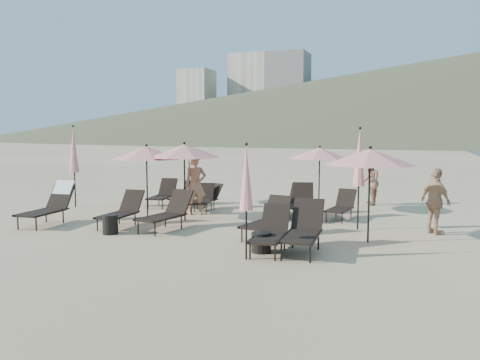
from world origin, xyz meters
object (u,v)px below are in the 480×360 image
at_px(lounger_3, 268,219).
at_px(umbrella_open_0, 146,153).
at_px(umbrella_open_2, 370,157).
at_px(lounger_11, 341,206).
at_px(lounger_1, 122,210).
at_px(lounger_4, 271,231).
at_px(lounger_7, 185,195).
at_px(umbrella_closed_2, 74,150).
at_px(lounger_12, 204,198).
at_px(umbrella_open_3, 189,153).
at_px(lounger_10, 295,201).
at_px(beachgoer_b, 370,182).
at_px(umbrella_open_1, 184,151).
at_px(lounger_2, 167,212).
at_px(lounger_6, 163,194).
at_px(beachgoer_c, 435,201).
at_px(lounger_0, 50,204).
at_px(beachgoer_a, 196,185).
at_px(side_table_0, 110,224).
at_px(lounger_5, 303,229).
at_px(lounger_8, 203,199).
at_px(umbrella_open_4, 320,153).
at_px(umbrella_closed_1, 359,158).
at_px(lounger_9, 303,202).
at_px(side_table_1, 261,242).

xyz_separation_m(lounger_3, umbrella_open_0, (-4.11, 0.99, 1.53)).
bearing_deg(umbrella_open_2, lounger_11, 111.38).
height_order(lounger_1, lounger_4, lounger_4).
bearing_deg(lounger_7, umbrella_open_2, -29.59).
distance_m(lounger_4, umbrella_closed_2, 9.05).
bearing_deg(lounger_12, umbrella_open_3, 157.57).
relative_size(lounger_4, lounger_12, 1.08).
xyz_separation_m(lounger_10, beachgoer_b, (1.90, 3.17, 0.38)).
relative_size(lounger_10, umbrella_open_1, 0.73).
bearing_deg(umbrella_open_3, lounger_2, -69.14).
height_order(lounger_6, umbrella_open_0, umbrella_open_0).
distance_m(umbrella_open_2, beachgoer_c, 2.43).
bearing_deg(beachgoer_c, umbrella_open_3, 35.05).
distance_m(umbrella_open_0, beachgoer_c, 8.06).
height_order(lounger_0, beachgoer_a, beachgoer_a).
bearing_deg(umbrella_open_0, beachgoer_c, 6.78).
xyz_separation_m(lounger_10, umbrella_open_1, (-2.76, -2.08, 1.60)).
xyz_separation_m(lounger_0, umbrella_closed_2, (-1.49, 2.70, 1.43)).
bearing_deg(side_table_0, umbrella_open_2, 13.67).
xyz_separation_m(beachgoer_a, beachgoer_c, (7.00, -0.38, -0.09)).
distance_m(lounger_2, lounger_5, 4.07).
height_order(lounger_8, umbrella_open_0, umbrella_open_0).
distance_m(umbrella_open_4, umbrella_closed_1, 2.95).
bearing_deg(lounger_6, lounger_8, -23.52).
height_order(lounger_10, beachgoer_b, beachgoer_b).
bearing_deg(lounger_12, lounger_7, 174.33).
relative_size(lounger_2, lounger_7, 1.21).
bearing_deg(beachgoer_a, lounger_9, -22.78).
height_order(lounger_12, beachgoer_b, beachgoer_b).
distance_m(lounger_11, umbrella_open_3, 5.95).
bearing_deg(lounger_4, lounger_0, 168.58).
relative_size(lounger_8, side_table_0, 3.30).
bearing_deg(umbrella_open_2, side_table_0, -166.33).
height_order(lounger_4, lounger_9, lounger_9).
height_order(umbrella_open_3, umbrella_open_4, umbrella_open_4).
bearing_deg(lounger_12, umbrella_closed_2, -145.61).
bearing_deg(umbrella_open_0, lounger_1, -92.89).
height_order(lounger_0, lounger_7, lounger_0).
height_order(lounger_7, lounger_9, lounger_9).
bearing_deg(beachgoer_b, umbrella_closed_1, -7.56).
bearing_deg(lounger_9, side_table_0, -147.06).
height_order(side_table_0, side_table_1, side_table_0).
bearing_deg(side_table_1, umbrella_open_0, 151.18).
relative_size(umbrella_open_3, beachgoer_c, 1.24).
height_order(lounger_6, umbrella_closed_1, umbrella_closed_1).
xyz_separation_m(lounger_6, umbrella_open_1, (2.09, -2.22, 1.61)).
xyz_separation_m(lounger_6, umbrella_open_4, (5.39, 0.85, 1.48)).
bearing_deg(umbrella_open_3, lounger_6, -128.18).
xyz_separation_m(umbrella_closed_1, side_table_1, (-1.57, -3.27, -1.68)).
height_order(lounger_12, umbrella_open_0, umbrella_open_0).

